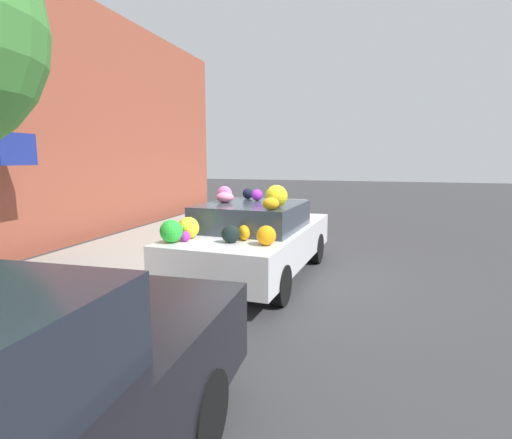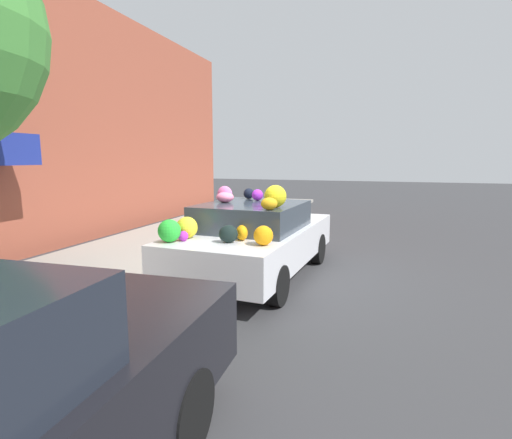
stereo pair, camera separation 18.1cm
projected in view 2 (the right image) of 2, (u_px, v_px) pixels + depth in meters
ground_plane at (254, 275)px, 6.96m from camera, size 60.00×60.00×0.00m
sidewalk_curb at (123, 260)px, 7.79m from camera, size 24.00×3.20×0.11m
building_facade at (18, 115)px, 7.95m from camera, size 18.00×1.20×5.82m
fire_hydrant at (223, 225)px, 9.46m from camera, size 0.20×0.20×0.70m
art_car at (255, 237)px, 6.81m from camera, size 4.01×2.00×1.62m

